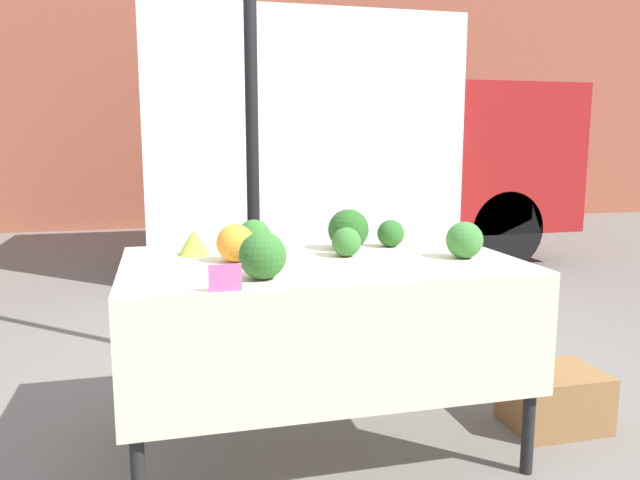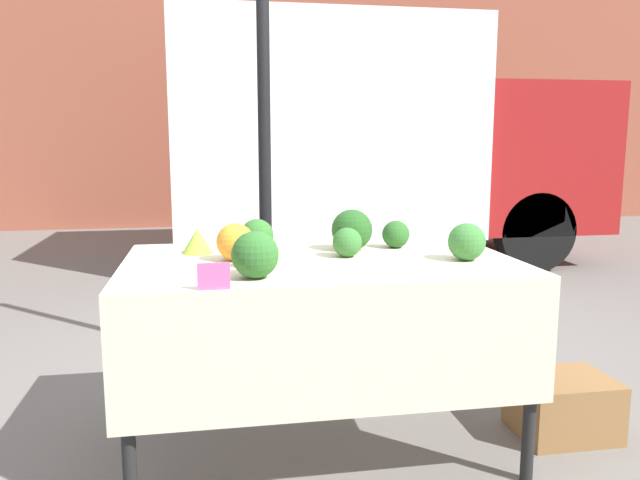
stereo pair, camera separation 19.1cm
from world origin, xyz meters
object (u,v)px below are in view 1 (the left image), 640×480
(orange_cauliflower, at_px, (235,243))
(produce_crate, at_px, (554,398))
(price_sign, at_px, (225,278))
(parked_truck, at_px, (339,139))

(orange_cauliflower, xyz_separation_m, produce_crate, (1.47, -0.11, -0.78))
(orange_cauliflower, distance_m, price_sign, 0.51)
(price_sign, bearing_deg, parked_truck, 69.76)
(orange_cauliflower, height_order, produce_crate, orange_cauliflower)
(price_sign, relative_size, produce_crate, 0.26)
(produce_crate, bearing_deg, parked_truck, 87.95)
(price_sign, xyz_separation_m, produce_crate, (1.56, 0.39, -0.75))
(parked_truck, bearing_deg, price_sign, -110.24)
(orange_cauliflower, distance_m, produce_crate, 1.66)
(price_sign, bearing_deg, produce_crate, 14.02)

